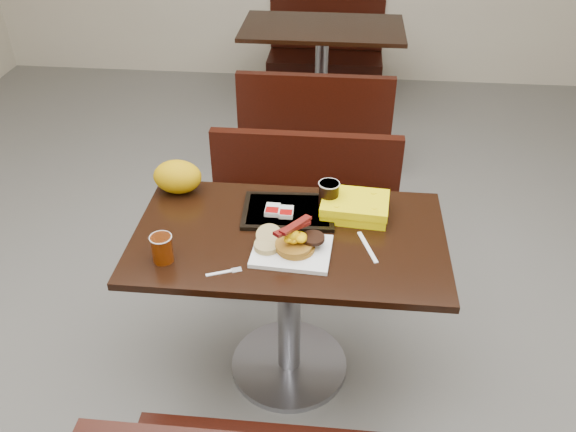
# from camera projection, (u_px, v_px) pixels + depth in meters

# --- Properties ---
(floor) EXTENTS (6.00, 7.00, 0.01)m
(floor) POSITION_uv_depth(u_px,v_px,m) (289.00, 366.00, 2.74)
(floor) COLOR #65645E
(floor) RESTS_ON ground
(table_near) EXTENTS (1.20, 0.70, 0.75)m
(table_near) POSITION_uv_depth(u_px,v_px,m) (289.00, 306.00, 2.53)
(table_near) COLOR black
(table_near) RESTS_ON floor
(bench_near_n) EXTENTS (1.00, 0.46, 0.72)m
(bench_near_n) POSITION_uv_depth(u_px,v_px,m) (302.00, 215.00, 3.11)
(bench_near_n) COLOR black
(bench_near_n) RESTS_ON floor
(table_far) EXTENTS (1.20, 0.70, 0.75)m
(table_far) POSITION_uv_depth(u_px,v_px,m) (321.00, 74.00, 4.65)
(table_far) COLOR black
(table_far) RESTS_ON floor
(bench_far_s) EXTENTS (1.00, 0.46, 0.72)m
(bench_far_s) POSITION_uv_depth(u_px,v_px,m) (316.00, 115.00, 4.09)
(bench_far_s) COLOR black
(bench_far_s) RESTS_ON floor
(bench_far_n) EXTENTS (1.00, 0.46, 0.72)m
(bench_far_n) POSITION_uv_depth(u_px,v_px,m) (325.00, 46.00, 5.23)
(bench_far_n) COLOR black
(bench_far_n) RESTS_ON floor
(platter) EXTENTS (0.30, 0.24, 0.02)m
(platter) POSITION_uv_depth(u_px,v_px,m) (292.00, 251.00, 2.21)
(platter) COLOR white
(platter) RESTS_ON table_near
(pancake_stack) EXTENTS (0.18, 0.18, 0.03)m
(pancake_stack) POSITION_uv_depth(u_px,v_px,m) (296.00, 246.00, 2.20)
(pancake_stack) COLOR #975A19
(pancake_stack) RESTS_ON platter
(sausage_patty) EXTENTS (0.09, 0.09, 0.01)m
(sausage_patty) POSITION_uv_depth(u_px,v_px,m) (313.00, 238.00, 2.20)
(sausage_patty) COLOR black
(sausage_patty) RESTS_ON pancake_stack
(scrambled_eggs) EXTENTS (0.10, 0.09, 0.05)m
(scrambled_eggs) POSITION_uv_depth(u_px,v_px,m) (292.00, 236.00, 2.18)
(scrambled_eggs) COLOR yellow
(scrambled_eggs) RESTS_ON pancake_stack
(bacon_strips) EXTENTS (0.16, 0.17, 0.01)m
(bacon_strips) POSITION_uv_depth(u_px,v_px,m) (292.00, 227.00, 2.17)
(bacon_strips) COLOR #410407
(bacon_strips) RESTS_ON scrambled_eggs
(muffin_bottom) EXTENTS (0.11, 0.11, 0.02)m
(muffin_bottom) POSITION_uv_depth(u_px,v_px,m) (267.00, 246.00, 2.21)
(muffin_bottom) COLOR tan
(muffin_bottom) RESTS_ON platter
(muffin_top) EXTENTS (0.10, 0.10, 0.06)m
(muffin_top) POSITION_uv_depth(u_px,v_px,m) (269.00, 236.00, 2.24)
(muffin_top) COLOR tan
(muffin_top) RESTS_ON platter
(coffee_cup_near) EXTENTS (0.09, 0.09, 0.11)m
(coffee_cup_near) POSITION_uv_depth(u_px,v_px,m) (162.00, 249.00, 2.15)
(coffee_cup_near) COLOR #8C2E05
(coffee_cup_near) RESTS_ON table_near
(fork) EXTENTS (0.13, 0.07, 0.00)m
(fork) POSITION_uv_depth(u_px,v_px,m) (219.00, 273.00, 2.12)
(fork) COLOR white
(fork) RESTS_ON table_near
(knife) EXTENTS (0.08, 0.19, 0.00)m
(knife) POSITION_uv_depth(u_px,v_px,m) (367.00, 247.00, 2.24)
(knife) COLOR white
(knife) RESTS_ON table_near
(condiment_syrup) EXTENTS (0.05, 0.04, 0.01)m
(condiment_syrup) POSITION_uv_depth(u_px,v_px,m) (275.00, 223.00, 2.36)
(condiment_syrup) COLOR #B54E07
(condiment_syrup) RESTS_ON table_near
(condiment_ketchup) EXTENTS (0.05, 0.05, 0.01)m
(condiment_ketchup) POSITION_uv_depth(u_px,v_px,m) (267.00, 225.00, 2.35)
(condiment_ketchup) COLOR #8C0504
(condiment_ketchup) RESTS_ON table_near
(tray) EXTENTS (0.38, 0.28, 0.02)m
(tray) POSITION_uv_depth(u_px,v_px,m) (288.00, 211.00, 2.42)
(tray) COLOR black
(tray) RESTS_ON table_near
(hashbrown_sleeve_left) EXTENTS (0.06, 0.08, 0.02)m
(hashbrown_sleeve_left) POSITION_uv_depth(u_px,v_px,m) (273.00, 210.00, 2.40)
(hashbrown_sleeve_left) COLOR silver
(hashbrown_sleeve_left) RESTS_ON tray
(hashbrown_sleeve_right) EXTENTS (0.06, 0.07, 0.02)m
(hashbrown_sleeve_right) POSITION_uv_depth(u_px,v_px,m) (286.00, 212.00, 2.39)
(hashbrown_sleeve_right) COLOR silver
(hashbrown_sleeve_right) RESTS_ON tray
(coffee_cup_far) EXTENTS (0.10, 0.10, 0.11)m
(coffee_cup_far) POSITION_uv_depth(u_px,v_px,m) (329.00, 195.00, 2.41)
(coffee_cup_far) COLOR black
(coffee_cup_far) RESTS_ON tray
(clamshell) EXTENTS (0.28, 0.22, 0.07)m
(clamshell) POSITION_uv_depth(u_px,v_px,m) (355.00, 207.00, 2.40)
(clamshell) COLOR #FCE304
(clamshell) RESTS_ON table_near
(paper_bag) EXTENTS (0.24, 0.21, 0.14)m
(paper_bag) POSITION_uv_depth(u_px,v_px,m) (178.00, 177.00, 2.53)
(paper_bag) COLOR #D8B207
(paper_bag) RESTS_ON table_near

